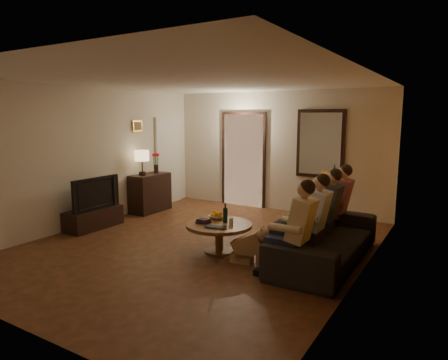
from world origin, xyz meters
The scene contains 33 objects.
floor centered at (0.00, 0.00, 0.00)m, with size 5.00×6.00×0.01m, color #3E2810.
ceiling centered at (0.00, 0.00, 2.60)m, with size 5.00×6.00×0.01m, color white.
back_wall centered at (0.00, 3.00, 1.30)m, with size 5.00×0.02×2.60m, color beige.
front_wall centered at (0.00, -3.00, 1.30)m, with size 5.00×0.02×2.60m, color beige.
left_wall centered at (-2.50, 0.00, 1.30)m, with size 0.02×6.00×2.60m, color beige.
right_wall centered at (2.50, 0.00, 1.30)m, with size 0.02×6.00×2.60m, color beige.
orange_accent centered at (2.49, 0.00, 1.30)m, with size 0.01×6.00×2.60m, color orange.
kitchen_doorway centered at (-0.80, 2.98, 1.05)m, with size 1.00×0.06×2.10m, color #FFE0A5.
door_trim centered at (-0.80, 2.97, 1.05)m, with size 1.12×0.04×2.22m, color black.
fridge_glimpse centered at (-0.55, 2.98, 0.90)m, with size 0.45×0.03×1.70m, color silver.
mirror_frame centered at (1.00, 2.96, 1.50)m, with size 1.00×0.05×1.40m, color black.
mirror_glass centered at (1.00, 2.93, 1.50)m, with size 0.86×0.02×1.26m, color white.
white_door centered at (-2.46, 2.30, 1.02)m, with size 0.06×0.85×2.04m, color white.
framed_art centered at (-2.47, 1.30, 1.85)m, with size 0.03×0.28×0.24m, color #B28C33.
art_canvas centered at (-2.46, 1.30, 1.85)m, with size 0.01×0.22×0.18m, color brown.
dresser centered at (-2.25, 1.39, 0.41)m, with size 0.45×0.92×0.82m, color black.
table_lamp centered at (-2.25, 1.17, 1.09)m, with size 0.30×0.30×0.54m, color beige, non-canonical shape.
flower_vase centered at (-2.25, 1.61, 1.04)m, with size 0.14×0.14×0.44m, color red, non-canonical shape.
tv_stand centered at (-2.25, -0.17, 0.18)m, with size 0.45×1.09×0.36m, color black.
tv centered at (-2.25, -0.17, 0.66)m, with size 0.14×1.04×0.60m, color black.
sofa centered at (1.95, 0.38, 0.35)m, with size 0.94×2.40×0.70m, color black.
person_a centered at (1.85, -0.52, 0.60)m, with size 0.60×0.40×1.20m, color tan, non-canonical shape.
person_b centered at (1.85, 0.08, 0.60)m, with size 0.60×0.40×1.20m, color tan, non-canonical shape.
person_c centered at (1.85, 0.68, 0.60)m, with size 0.60×0.40×1.20m, color tan, non-canonical shape.
person_d centered at (1.85, 1.28, 0.60)m, with size 0.60×0.40×1.20m, color tan, non-canonical shape.
dog centered at (1.06, -0.29, 0.28)m, with size 0.56×0.24×0.56m, color #9F7549, non-canonical shape.
coffee_table centered at (0.46, -0.10, 0.23)m, with size 1.00×1.00×0.45m, color brown.
bowl centered at (0.28, 0.12, 0.48)m, with size 0.26×0.26×0.06m, color white.
oranges centered at (0.28, 0.12, 0.55)m, with size 0.20×0.20×0.08m, color orange, non-canonical shape.
wine_bottle centered at (0.51, 0.00, 0.60)m, with size 0.07×0.07×0.31m, color black, non-canonical shape.
wine_glass centered at (0.64, -0.05, 0.50)m, with size 0.06×0.06×0.10m, color silver.
book_stack centered at (0.24, -0.20, 0.48)m, with size 0.20×0.15×0.07m, color black, non-canonical shape.
laptop centered at (0.56, -0.38, 0.46)m, with size 0.33×0.21×0.03m, color black.
Camera 1 is at (3.56, -5.07, 2.04)m, focal length 32.00 mm.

